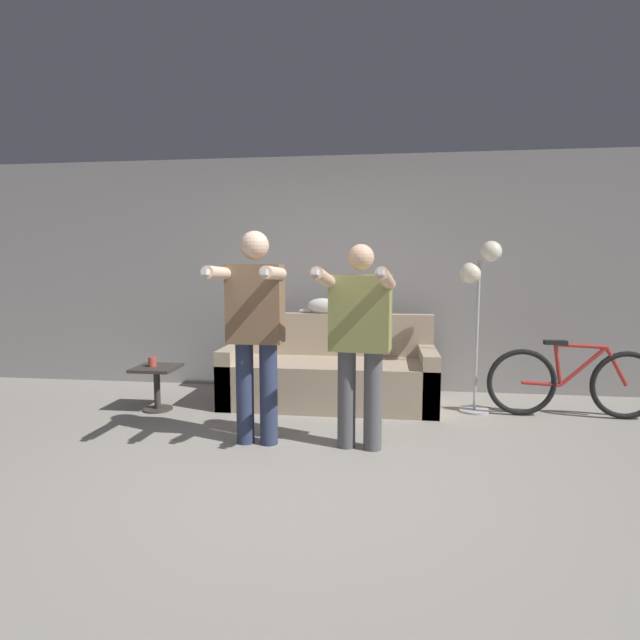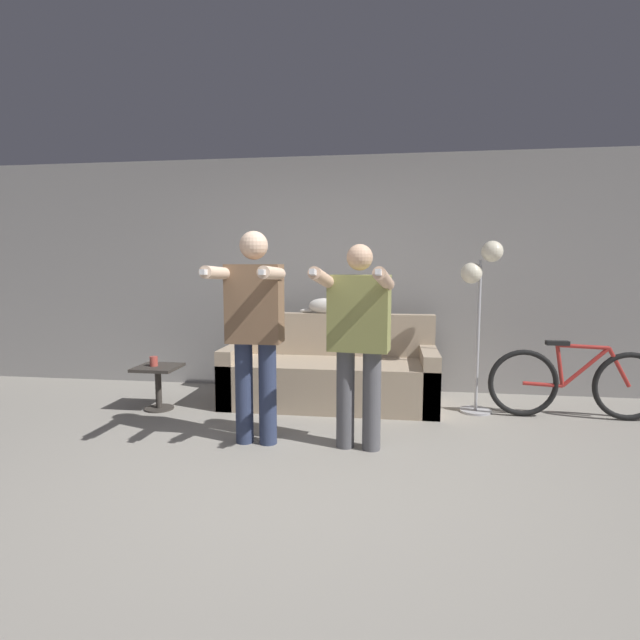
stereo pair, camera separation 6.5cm
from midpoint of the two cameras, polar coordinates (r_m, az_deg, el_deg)
ground_plane at (r=3.52m, az=-3.23°, el=-17.33°), size 16.00×16.00×0.00m
wall_back at (r=5.65m, az=1.61°, el=5.22°), size 10.00×0.05×2.60m
couch at (r=5.10m, az=1.57°, el=-6.37°), size 2.11×0.84×0.89m
person_left at (r=3.88m, az=-7.06°, el=-0.32°), size 0.49×0.67×1.67m
person_right at (r=3.76m, az=4.92°, el=-1.39°), size 0.58×0.71×1.56m
cat at (r=5.32m, az=0.87°, el=1.67°), size 0.45×0.13×0.18m
floor_lamp at (r=4.93m, az=18.27°, el=4.15°), size 0.38×0.30×1.63m
side_table at (r=5.13m, az=-17.67°, el=-6.39°), size 0.40×0.40×0.43m
cup at (r=5.11m, az=-18.12°, el=-4.50°), size 0.08×0.08×0.09m
bicycle at (r=5.18m, az=27.47°, el=-6.40°), size 1.55×0.07×0.72m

